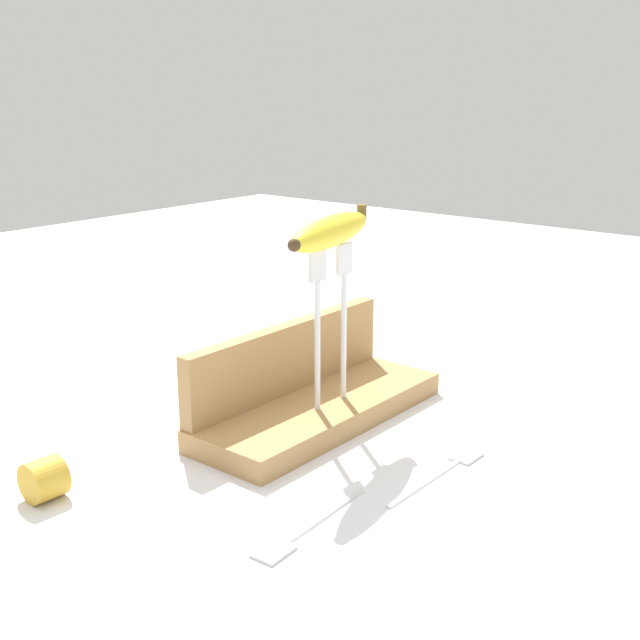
{
  "coord_description": "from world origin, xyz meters",
  "views": [
    {
      "loc": [
        -0.73,
        -0.59,
        0.4
      ],
      "look_at": [
        0.0,
        0.0,
        0.13
      ],
      "focal_mm": 46.87,
      "sensor_mm": 36.0,
      "label": 1
    }
  ],
  "objects": [
    {
      "name": "ground_plane",
      "position": [
        0.0,
        0.0,
        0.0
      ],
      "size": [
        3.0,
        3.0,
        0.0
      ],
      "primitive_type": "plane",
      "color": "silver"
    },
    {
      "name": "wooden_board",
      "position": [
        0.0,
        0.0,
        0.01
      ],
      "size": [
        0.34,
        0.13,
        0.03
      ],
      "primitive_type": "cube",
      "color": "#A87F4C",
      "rests_on": "ground"
    },
    {
      "name": "board_backstop",
      "position": [
        0.0,
        0.05,
        0.07
      ],
      "size": [
        0.34,
        0.02,
        0.09
      ],
      "primitive_type": "cube",
      "color": "#A87F4C",
      "rests_on": "wooden_board"
    },
    {
      "name": "fork_stand_center",
      "position": [
        0.0,
        -0.02,
        0.14
      ],
      "size": [
        0.08,
        0.01,
        0.19
      ],
      "color": "silver",
      "rests_on": "wooden_board"
    },
    {
      "name": "banana_raised_center",
      "position": [
        -0.0,
        -0.02,
        0.24
      ],
      "size": [
        0.2,
        0.08,
        0.04
      ],
      "color": "yellow",
      "rests_on": "fork_stand_center"
    },
    {
      "name": "fork_fallen_near",
      "position": [
        -0.22,
        -0.15,
        0.0
      ],
      "size": [
        0.16,
        0.03,
        0.01
      ],
      "color": "silver",
      "rests_on": "ground"
    },
    {
      "name": "fork_fallen_far",
      "position": [
        -0.02,
        -0.19,
        0.0
      ],
      "size": [
        0.17,
        0.03,
        0.01
      ],
      "color": "silver",
      "rests_on": "ground"
    },
    {
      "name": "banana_chunk_near",
      "position": [
        -0.32,
        0.09,
        0.02
      ],
      "size": [
        0.04,
        0.04,
        0.04
      ],
      "color": "gold",
      "rests_on": "ground"
    }
  ]
}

